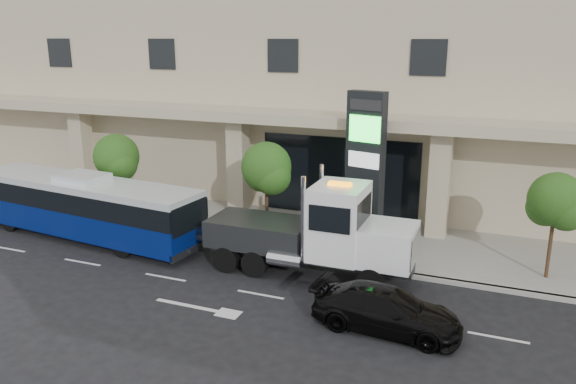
% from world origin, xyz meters
% --- Properties ---
extents(ground, '(120.00, 120.00, 0.00)m').
position_xyz_m(ground, '(0.00, 0.00, 0.00)').
color(ground, black).
rests_on(ground, ground).
extents(sidewalk, '(120.00, 6.00, 0.15)m').
position_xyz_m(sidewalk, '(0.00, 5.00, 0.07)').
color(sidewalk, gray).
rests_on(sidewalk, ground).
extents(curb, '(120.00, 0.30, 0.15)m').
position_xyz_m(curb, '(0.00, 2.00, 0.07)').
color(curb, gray).
rests_on(curb, ground).
extents(convention_center, '(60.00, 17.60, 20.00)m').
position_xyz_m(convention_center, '(-0.00, 15.42, 9.97)').
color(convention_center, '#BEAE8F').
rests_on(convention_center, ground).
extents(tree_left, '(2.27, 2.20, 4.22)m').
position_xyz_m(tree_left, '(-9.97, 3.59, 3.11)').
color(tree_left, '#422B19').
rests_on(tree_left, sidewalk).
extents(tree_mid, '(2.28, 2.20, 4.38)m').
position_xyz_m(tree_mid, '(-1.97, 3.59, 3.26)').
color(tree_mid, '#422B19').
rests_on(tree_mid, sidewalk).
extents(tree_right, '(2.10, 2.00, 4.04)m').
position_xyz_m(tree_right, '(9.53, 3.59, 3.04)').
color(tree_right, '#422B19').
rests_on(tree_right, sidewalk).
extents(city_bus, '(12.04, 3.70, 3.00)m').
position_xyz_m(city_bus, '(-9.83, 0.95, 1.53)').
color(city_bus, black).
rests_on(city_bus, ground).
extents(tow_truck, '(9.09, 2.36, 4.15)m').
position_xyz_m(tow_truck, '(1.34, 0.87, 1.71)').
color(tow_truck, '#2D3033').
rests_on(tow_truck, ground).
extents(black_sedan, '(4.76, 2.15, 1.35)m').
position_xyz_m(black_sedan, '(4.68, -2.27, 0.68)').
color(black_sedan, black).
rests_on(black_sedan, ground).
extents(signage_pylon, '(1.73, 0.98, 6.59)m').
position_xyz_m(signage_pylon, '(2.09, 4.77, 3.49)').
color(signage_pylon, black).
rests_on(signage_pylon, sidewalk).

